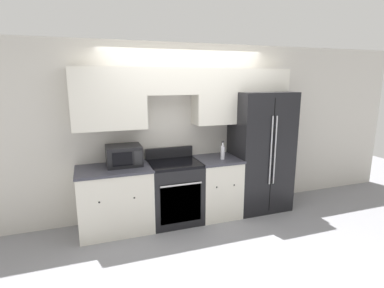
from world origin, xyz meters
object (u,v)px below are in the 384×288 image
oven_range (175,191)px  refrigerator (259,151)px  microwave (124,155)px  bottle (223,152)px

oven_range → refrigerator: bearing=1.8°
microwave → bottle: 1.43m
microwave → refrigerator: bearing=-1.2°
oven_range → microwave: 0.92m
microwave → bottle: size_ratio=1.70×
microwave → bottle: same height
microwave → bottle: bearing=-6.6°
oven_range → refrigerator: (1.43, 0.05, 0.49)m
refrigerator → microwave: 2.13m
microwave → oven_range: bearing=-7.4°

